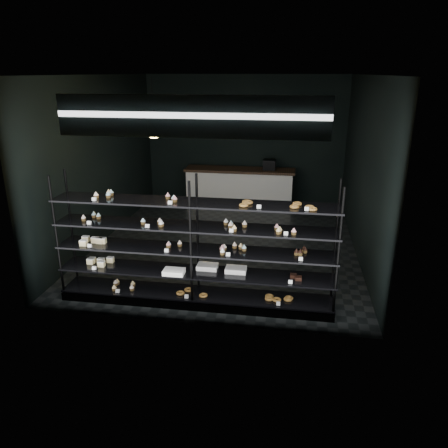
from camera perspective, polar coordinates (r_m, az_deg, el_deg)
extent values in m
cube|color=black|center=(8.77, 0.34, -2.43)|extent=(5.00, 6.00, 0.01)
cube|color=black|center=(8.15, 0.39, 18.89)|extent=(5.00, 6.00, 0.01)
cube|color=black|center=(11.25, 2.71, 10.82)|extent=(5.00, 0.01, 3.20)
cube|color=black|center=(5.46, -4.38, 1.64)|extent=(5.00, 0.01, 3.20)
cube|color=black|center=(9.03, -15.68, 8.04)|extent=(0.01, 6.00, 3.20)
cube|color=black|center=(8.32, 17.77, 6.93)|extent=(0.01, 6.00, 3.20)
cube|color=black|center=(6.59, -3.72, -9.73)|extent=(4.00, 0.50, 0.12)
cylinder|color=black|center=(6.71, -21.00, -1.80)|extent=(0.04, 0.04, 1.85)
cylinder|color=black|center=(7.06, -19.28, -0.54)|extent=(0.04, 0.04, 1.85)
cylinder|color=black|center=(5.99, -4.37, -2.98)|extent=(0.04, 0.04, 1.85)
cylinder|color=black|center=(6.39, -3.47, -1.51)|extent=(0.04, 0.04, 1.85)
cylinder|color=black|center=(5.88, 14.71, -4.03)|extent=(0.04, 0.04, 1.85)
cylinder|color=black|center=(6.29, 14.37, -2.47)|extent=(0.04, 0.04, 1.85)
cube|color=black|center=(6.54, -3.74, -9.04)|extent=(4.00, 0.50, 0.03)
cube|color=black|center=(6.38, -3.81, -6.28)|extent=(4.00, 0.50, 0.02)
cube|color=black|center=(6.24, -3.88, -3.38)|extent=(4.00, 0.50, 0.02)
cube|color=black|center=(6.12, -3.95, -0.35)|extent=(4.00, 0.50, 0.02)
cube|color=black|center=(6.01, -4.03, 2.80)|extent=(4.00, 0.50, 0.02)
cube|color=white|center=(6.27, -16.47, 3.10)|extent=(0.06, 0.04, 0.06)
cube|color=white|center=(5.89, -6.85, 2.75)|extent=(0.06, 0.04, 0.06)
cube|color=white|center=(5.69, 4.43, 2.25)|extent=(0.05, 0.04, 0.06)
cube|color=white|center=(5.68, 10.95, 1.91)|extent=(0.06, 0.04, 0.06)
cube|color=white|center=(6.42, -17.20, 0.14)|extent=(0.06, 0.04, 0.06)
cube|color=white|center=(6.10, -9.77, -0.28)|extent=(0.05, 0.04, 0.06)
cube|color=white|center=(5.83, 1.35, -0.90)|extent=(0.05, 0.04, 0.06)
cube|color=white|center=(5.79, 8.52, -1.28)|extent=(0.06, 0.04, 0.06)
cube|color=white|center=(6.57, -17.48, -2.71)|extent=(0.06, 0.04, 0.06)
cube|color=white|center=(6.15, -7.38, -3.48)|extent=(0.06, 0.04, 0.06)
cube|color=white|center=(5.97, 0.97, -4.03)|extent=(0.06, 0.04, 0.06)
cube|color=white|center=(5.92, 10.00, -4.53)|extent=(0.06, 0.04, 0.06)
cube|color=white|center=(6.69, -16.85, -5.52)|extent=(0.06, 0.04, 0.06)
cube|color=white|center=(6.07, 8.68, -7.50)|extent=(0.06, 0.04, 0.06)
cube|color=white|center=(6.69, -13.58, -8.54)|extent=(0.06, 0.04, 0.06)
cube|color=white|center=(6.39, -4.71, -9.45)|extent=(0.05, 0.04, 0.06)
cube|color=white|center=(6.23, 7.18, -10.31)|extent=(0.06, 0.04, 0.06)
cube|color=#0D1A41|center=(5.31, -4.50, 13.82)|extent=(3.20, 0.04, 0.45)
cube|color=white|center=(5.29, -4.56, 13.80)|extent=(3.30, 0.02, 0.50)
cylinder|color=black|center=(6.92, -9.38, 16.17)|extent=(0.01, 0.01, 0.55)
sphere|color=#EDB553|center=(6.96, -9.17, 12.44)|extent=(0.36, 0.36, 0.36)
cube|color=beige|center=(11.00, 2.05, 4.57)|extent=(2.61, 0.60, 0.92)
cube|color=black|center=(10.88, 2.08, 7.06)|extent=(2.71, 0.65, 0.06)
cube|color=black|center=(10.79, 5.94, 7.71)|extent=(0.30, 0.30, 0.25)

